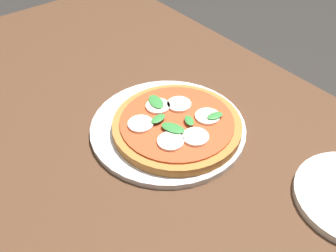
% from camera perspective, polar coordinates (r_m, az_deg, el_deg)
% --- Properties ---
extents(dining_table, '(1.35, 0.83, 0.71)m').
position_cam_1_polar(dining_table, '(0.84, -4.55, -5.89)').
color(dining_table, '#4C301E').
rests_on(dining_table, ground_plane).
extents(serving_tray, '(0.31, 0.31, 0.01)m').
position_cam_1_polar(serving_tray, '(0.77, 0.00, -0.22)').
color(serving_tray, silver).
rests_on(serving_tray, dining_table).
extents(pizza, '(0.25, 0.25, 0.03)m').
position_cam_1_polar(pizza, '(0.75, 1.31, 0.19)').
color(pizza, '#B27033').
rests_on(pizza, serving_tray).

